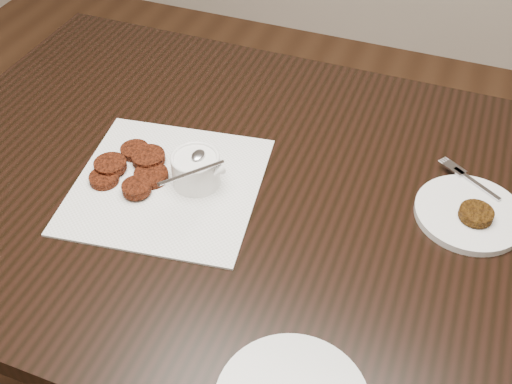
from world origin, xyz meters
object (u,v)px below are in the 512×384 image
table (271,321)px  napkin (167,185)px  sauce_ramekin (195,156)px  plate_with_patty (470,211)px

table → napkin: 0.42m
sauce_ramekin → napkin: bearing=-152.8°
table → napkin: size_ratio=4.29×
table → plate_with_patty: bearing=11.8°
plate_with_patty → napkin: bearing=-167.2°
table → plate_with_patty: plate_with_patty is taller
table → sauce_ramekin: sauce_ramekin is taller
table → sauce_ramekin: bearing=-170.2°
napkin → table: bearing=14.5°
napkin → plate_with_patty: 0.51m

